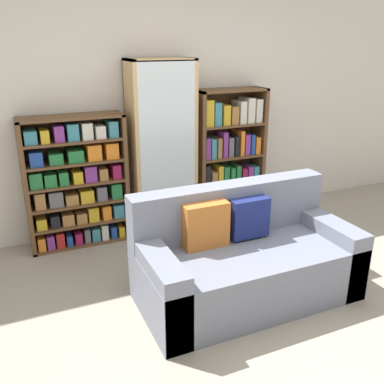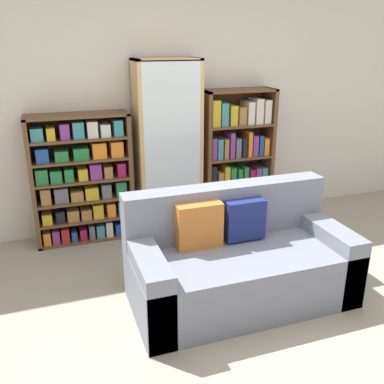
% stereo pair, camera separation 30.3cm
% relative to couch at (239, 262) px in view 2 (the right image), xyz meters
% --- Properties ---
extents(ground_plane, '(16.00, 16.00, 0.00)m').
position_rel_couch_xyz_m(ground_plane, '(-0.00, -0.53, -0.31)').
color(ground_plane, gray).
extents(wall_back, '(7.00, 0.06, 2.70)m').
position_rel_couch_xyz_m(wall_back, '(-0.00, 1.72, 1.04)').
color(wall_back, beige).
rests_on(wall_back, ground).
extents(couch, '(1.71, 0.83, 0.87)m').
position_rel_couch_xyz_m(couch, '(0.00, 0.00, 0.00)').
color(couch, slate).
rests_on(couch, ground).
extents(bookshelf_left, '(0.99, 0.32, 1.30)m').
position_rel_couch_xyz_m(bookshelf_left, '(-1.04, 1.52, 0.33)').
color(bookshelf_left, brown).
rests_on(bookshelf_left, ground).
extents(display_cabinet, '(0.66, 0.36, 1.80)m').
position_rel_couch_xyz_m(display_cabinet, '(-0.14, 1.50, 0.60)').
color(display_cabinet, tan).
rests_on(display_cabinet, ground).
extents(bookshelf_right, '(0.80, 0.32, 1.47)m').
position_rel_couch_xyz_m(bookshelf_right, '(0.65, 1.52, 0.40)').
color(bookshelf_right, brown).
rests_on(bookshelf_right, ground).
extents(wine_bottle, '(0.09, 0.09, 0.34)m').
position_rel_couch_xyz_m(wine_bottle, '(0.28, 0.63, -0.17)').
color(wine_bottle, black).
rests_on(wine_bottle, ground).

